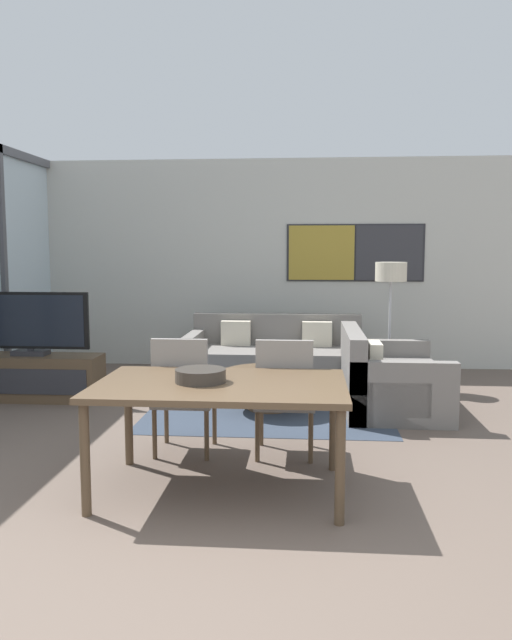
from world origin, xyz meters
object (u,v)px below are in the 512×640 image
object	(u,v)px
sofa_main	(276,360)
dining_chair_centre	(285,392)
tv_console	(32,377)
fruit_bowl	(201,375)
coffee_table	(269,381)
floor_lamp	(391,281)
sofa_side	(384,382)
dining_chair_left	(183,390)
dining_table	(221,393)
television	(29,324)

from	to	relation	value
sofa_main	dining_chair_centre	bearing A→B (deg)	-85.65
tv_console	fruit_bowl	bearing A→B (deg)	-46.60
dining_chair_centre	coffee_table	bearing A→B (deg)	98.30
floor_lamp	sofa_side	bearing A→B (deg)	-99.60
fruit_bowl	dining_chair_centre	bearing A→B (deg)	53.27
sofa_side	dining_chair_left	distance (m)	2.35
sofa_side	dining_table	world-z (taller)	sofa_side
dining_table	fruit_bowl	bearing A→B (deg)	-179.53
tv_console	coffee_table	bearing A→B (deg)	-4.92
sofa_side	dining_chair_centre	distance (m)	1.85
dining_table	fruit_bowl	world-z (taller)	fruit_bowl
television	dining_table	xyz separation A→B (m)	(2.37, -2.36, -0.15)
dining_chair_left	dining_chair_centre	size ratio (longest dim) A/B	1.00
tv_console	fruit_bowl	world-z (taller)	fruit_bowl
television	fruit_bowl	distance (m)	3.25
sofa_side	fruit_bowl	bearing A→B (deg)	147.19
tv_console	coffee_table	distance (m)	2.56
sofa_side	floor_lamp	size ratio (longest dim) A/B	1.03
television	floor_lamp	size ratio (longest dim) A/B	0.88
sofa_side	dining_table	size ratio (longest dim) A/B	0.92
television	coffee_table	distance (m)	2.61
television	sofa_side	xyz separation A→B (m)	(3.70, -0.08, -0.55)
sofa_main	coffee_table	xyz separation A→B (m)	(0.00, -1.32, 0.03)
television	dining_chair_left	world-z (taller)	television
coffee_table	dining_chair_left	xyz separation A→B (m)	(-0.57, -1.44, 0.22)
dining_chair_centre	floor_lamp	distance (m)	2.93
television	dining_chair_centre	bearing A→B (deg)	-31.03
dining_chair_left	dining_chair_centre	xyz separation A→B (m)	(0.78, 0.00, 0.00)
coffee_table	floor_lamp	world-z (taller)	floor_lamp
tv_console	floor_lamp	size ratio (longest dim) A/B	1.02
floor_lamp	dining_chair_centre	bearing A→B (deg)	-113.19
tv_console	sofa_side	bearing A→B (deg)	-1.30
fruit_bowl	dining_chair_left	bearing A→B (deg)	110.35
television	dining_chair_left	size ratio (longest dim) A/B	1.38
dining_table	dining_chair_centre	distance (m)	0.82
dining_chair_centre	floor_lamp	xyz separation A→B (m)	(1.12, 2.61, 0.72)
sofa_side	dining_chair_centre	bearing A→B (deg)	149.06
sofa_main	sofa_side	size ratio (longest dim) A/B	1.40
tv_console	fruit_bowl	size ratio (longest dim) A/B	4.48
dining_chair_centre	television	bearing A→B (deg)	148.97
fruit_bowl	floor_lamp	distance (m)	3.73
fruit_bowl	floor_lamp	size ratio (longest dim) A/B	0.23
tv_console	sofa_side	world-z (taller)	sofa_side
tv_console	coffee_table	xyz separation A→B (m)	(2.55, -0.22, 0.05)
coffee_table	dining_table	world-z (taller)	dining_table
sofa_main	dining_chair_left	bearing A→B (deg)	-101.75
tv_console	fruit_bowl	xyz separation A→B (m)	(2.23, -2.36, 0.54)
coffee_table	fruit_bowl	world-z (taller)	fruit_bowl
television	dining_table	bearing A→B (deg)	-44.95
tv_console	sofa_main	world-z (taller)	sofa_main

